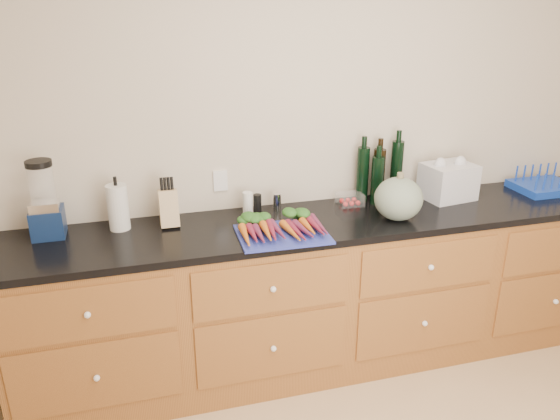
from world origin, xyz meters
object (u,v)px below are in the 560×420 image
object	(u,v)px
blender_appliance	(45,204)
tomato_box	(350,199)
cutting_board	(282,234)
paper_towel	(118,207)
carrots	(280,225)
squash	(398,199)
knife_block	(169,208)
dish_rack	(544,185)

from	to	relation	value
blender_appliance	tomato_box	world-z (taller)	blender_appliance
cutting_board	paper_towel	bearing A→B (deg)	158.68
carrots	squash	distance (m)	0.69
blender_appliance	squash	bearing A→B (deg)	-8.32
knife_block	dish_rack	distance (m)	2.39
cutting_board	dish_rack	xyz separation A→B (m)	(1.83, 0.24, 0.03)
carrots	squash	xyz separation A→B (m)	(0.68, 0.00, 0.08)
knife_block	carrots	bearing A→B (deg)	-24.77
paper_towel	tomato_box	size ratio (longest dim) A/B	1.67
carrots	blender_appliance	xyz separation A→B (m)	(-1.18, 0.27, 0.14)
dish_rack	tomato_box	bearing A→B (deg)	176.08
paper_towel	cutting_board	bearing A→B (deg)	-21.32
dish_rack	squash	bearing A→B (deg)	-170.38
paper_towel	dish_rack	world-z (taller)	paper_towel
squash	paper_towel	world-z (taller)	paper_towel
carrots	dish_rack	size ratio (longest dim) A/B	1.19
cutting_board	dish_rack	bearing A→B (deg)	7.48
blender_appliance	paper_towel	xyz separation A→B (m)	(0.36, 0.00, -0.06)
squash	cutting_board	bearing A→B (deg)	-176.16
cutting_board	blender_appliance	xyz separation A→B (m)	(-1.18, 0.32, 0.17)
paper_towel	dish_rack	size ratio (longest dim) A/B	0.66
carrots	blender_appliance	distance (m)	1.21
knife_block	tomato_box	size ratio (longest dim) A/B	1.35
carrots	dish_rack	xyz separation A→B (m)	(1.83, 0.20, -0.00)
knife_block	tomato_box	bearing A→B (deg)	1.60
carrots	knife_block	bearing A→B (deg)	155.23
squash	tomato_box	size ratio (longest dim) A/B	1.81
carrots	paper_towel	xyz separation A→B (m)	(-0.82, 0.28, 0.09)
tomato_box	dish_rack	size ratio (longest dim) A/B	0.40
paper_towel	carrots	bearing A→B (deg)	-18.67
carrots	tomato_box	world-z (taller)	carrots
carrots	cutting_board	bearing A→B (deg)	-90.00
tomato_box	blender_appliance	bearing A→B (deg)	-179.59
dish_rack	paper_towel	bearing A→B (deg)	178.27
squash	blender_appliance	bearing A→B (deg)	171.68
carrots	paper_towel	world-z (taller)	paper_towel
blender_appliance	cutting_board	bearing A→B (deg)	-15.13
tomato_box	dish_rack	distance (m)	1.32
cutting_board	tomato_box	distance (m)	0.61
blender_appliance	dish_rack	distance (m)	3.01
squash	carrots	bearing A→B (deg)	-179.76
carrots	paper_towel	distance (m)	0.87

